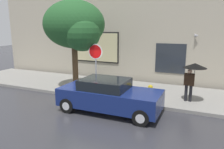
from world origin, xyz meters
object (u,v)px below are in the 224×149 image
Objects in this scene: parked_car at (109,96)px; stop_sign at (96,59)px; fire_hydrant at (150,92)px; street_tree at (75,26)px; pedestrian_with_umbrella at (193,71)px.

stop_sign is (-1.37, 1.44, 1.29)m from parked_car.
street_tree reaches higher than fire_hydrant.
parked_car is at bearing -34.94° from street_tree.
pedestrian_with_umbrella reaches higher than fire_hydrant.
street_tree is (-2.82, 1.97, 2.90)m from parked_car.
fire_hydrant is 0.28× the size of stop_sign.
fire_hydrant is 2.22m from pedestrian_with_umbrella.
fire_hydrant is 3.13m from stop_sign.
street_tree is (-4.16, 0.07, 3.12)m from fire_hydrant.
stop_sign is at bearing -170.49° from fire_hydrant.
street_tree is at bearing 160.05° from stop_sign.
stop_sign is at bearing -19.95° from street_tree.
fire_hydrant is at bearing -166.19° from pedestrian_with_umbrella.
street_tree is at bearing 178.99° from fire_hydrant.
pedestrian_with_umbrella reaches higher than parked_car.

